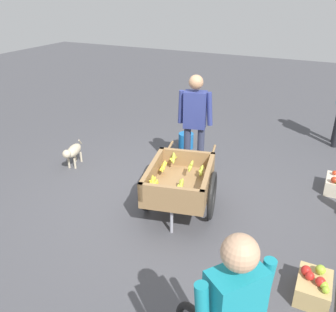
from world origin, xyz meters
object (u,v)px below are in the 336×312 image
fruit_cart (179,184)px  vendor_person (195,117)px  apple_crate (313,287)px  plastic_bucket (186,141)px  dog (73,151)px

fruit_cart → vendor_person: bearing=-167.9°
vendor_person → apple_crate: 2.92m
plastic_bucket → apple_crate: apple_crate is taller
fruit_cart → vendor_person: size_ratio=1.09×
apple_crate → fruit_cart: bearing=-113.4°
vendor_person → apple_crate: vendor_person is taller
fruit_cart → vendor_person: vendor_person is taller
fruit_cart → dog: (-0.48, -2.18, -0.17)m
fruit_cart → plastic_bucket: bearing=-159.6°
vendor_person → apple_crate: bearing=47.1°
vendor_person → dog: size_ratio=2.49×
plastic_bucket → dog: bearing=-43.1°
dog → plastic_bucket: dog is taller
vendor_person → plastic_bucket: size_ratio=5.68×
dog → apple_crate: 4.18m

